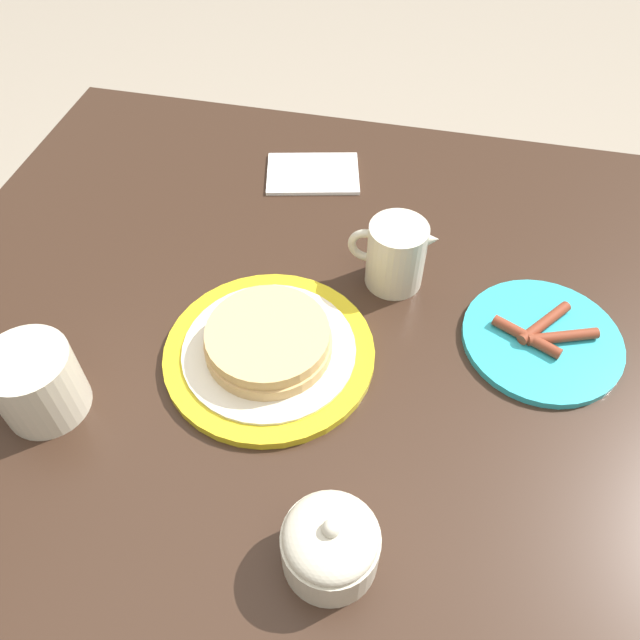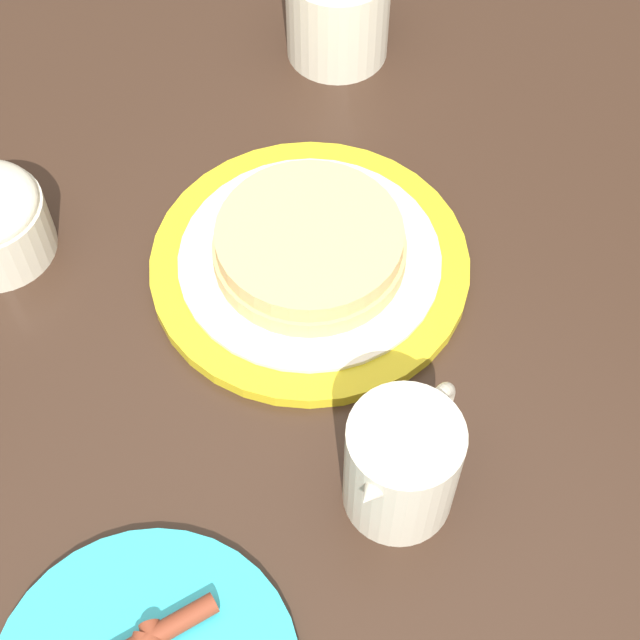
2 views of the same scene
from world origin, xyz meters
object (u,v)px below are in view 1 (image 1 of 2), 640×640
(side_plate_bacon, at_px, (542,339))
(creamer_pitcher, at_px, (396,254))
(sugar_bowl, at_px, (330,544))
(napkin, at_px, (313,173))
(pancake_plate, at_px, (269,347))
(coffee_mug, at_px, (34,382))

(side_plate_bacon, height_order, creamer_pitcher, creamer_pitcher)
(side_plate_bacon, height_order, sugar_bowl, sugar_bowl)
(creamer_pitcher, xyz_separation_m, napkin, (0.16, -0.20, -0.05))
(side_plate_bacon, bearing_deg, napkin, -37.10)
(creamer_pitcher, relative_size, sugar_bowl, 1.28)
(pancake_plate, height_order, creamer_pitcher, creamer_pitcher)
(pancake_plate, bearing_deg, sugar_bowl, 118.79)
(coffee_mug, xyz_separation_m, creamer_pitcher, (-0.36, -0.29, 0.00))
(side_plate_bacon, distance_m, napkin, 0.45)
(pancake_plate, xyz_separation_m, sugar_bowl, (-0.12, 0.23, 0.02))
(coffee_mug, distance_m, napkin, 0.53)
(creamer_pitcher, height_order, napkin, creamer_pitcher)
(coffee_mug, distance_m, sugar_bowl, 0.37)
(side_plate_bacon, height_order, coffee_mug, coffee_mug)
(coffee_mug, xyz_separation_m, sugar_bowl, (-0.36, 0.10, -0.01))
(side_plate_bacon, bearing_deg, sugar_bowl, 57.66)
(sugar_bowl, relative_size, napkin, 0.57)
(side_plate_bacon, bearing_deg, coffee_mug, 21.35)
(side_plate_bacon, bearing_deg, pancake_plate, 16.29)
(pancake_plate, xyz_separation_m, coffee_mug, (0.23, 0.12, 0.03))
(side_plate_bacon, relative_size, napkin, 1.20)
(side_plate_bacon, bearing_deg, creamer_pitcher, -18.49)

